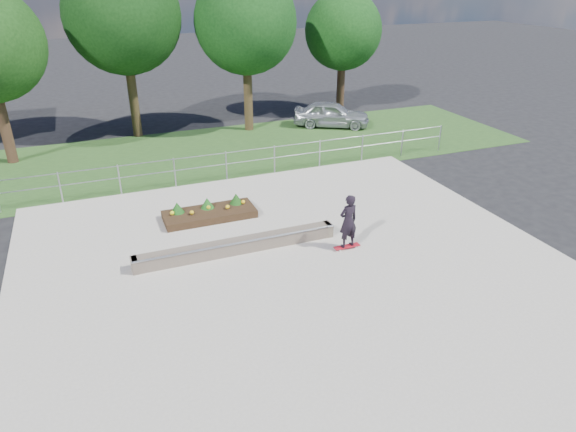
% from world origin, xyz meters
% --- Properties ---
extents(ground, '(120.00, 120.00, 0.00)m').
position_xyz_m(ground, '(0.00, 0.00, 0.00)').
color(ground, black).
rests_on(ground, ground).
extents(grass_verge, '(30.00, 8.00, 0.02)m').
position_xyz_m(grass_verge, '(0.00, 11.00, 0.01)').
color(grass_verge, '#26481C').
rests_on(grass_verge, ground).
extents(concrete_slab, '(15.00, 15.00, 0.06)m').
position_xyz_m(concrete_slab, '(0.00, 0.00, 0.03)').
color(concrete_slab, '#A9A196').
rests_on(concrete_slab, ground).
extents(fence, '(20.06, 0.06, 1.20)m').
position_xyz_m(fence, '(0.00, 7.50, 0.77)').
color(fence, gray).
rests_on(fence, ground).
extents(tree_mid_left, '(5.25, 5.25, 8.25)m').
position_xyz_m(tree_mid_left, '(-2.50, 15.00, 5.61)').
color(tree_mid_left, '#362615').
rests_on(tree_mid_left, ground).
extents(tree_mid_right, '(4.90, 4.90, 7.70)m').
position_xyz_m(tree_mid_right, '(3.00, 14.00, 5.23)').
color(tree_mid_right, '#352515').
rests_on(tree_mid_right, ground).
extents(tree_far_right, '(4.20, 4.20, 6.60)m').
position_xyz_m(tree_far_right, '(9.00, 15.50, 4.48)').
color(tree_far_right, '#352015').
rests_on(tree_far_right, ground).
extents(grind_ledge, '(6.00, 0.44, 0.43)m').
position_xyz_m(grind_ledge, '(-1.26, 1.80, 0.26)').
color(grind_ledge, brown).
rests_on(grind_ledge, concrete_slab).
extents(planter_bed, '(3.00, 1.20, 0.61)m').
position_xyz_m(planter_bed, '(-1.46, 4.41, 0.24)').
color(planter_bed, black).
rests_on(planter_bed, concrete_slab).
extents(skateboarder, '(0.80, 0.47, 1.71)m').
position_xyz_m(skateboarder, '(1.80, 0.81, 0.95)').
color(skateboarder, white).
rests_on(skateboarder, concrete_slab).
extents(parked_car, '(4.18, 3.28, 1.33)m').
position_xyz_m(parked_car, '(7.22, 12.97, 0.67)').
color(parked_car, '#A6A9AF').
rests_on(parked_car, ground).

